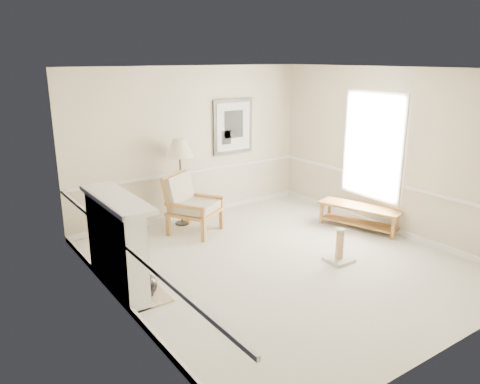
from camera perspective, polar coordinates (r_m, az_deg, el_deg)
name	(u,v)px	position (r m, az deg, el deg)	size (l,w,h in m)	color
ground	(280,262)	(7.33, 4.95, -8.53)	(5.50, 5.50, 0.00)	silver
room	(287,141)	(6.91, 5.80, 6.17)	(5.04, 5.54, 2.92)	beige
fireplace	(117,245)	(6.49, -14.75, -6.26)	(0.64, 1.64, 1.31)	white
floor_vase	(146,286)	(6.38, -11.43, -11.14)	(0.30, 0.30, 0.89)	black
armchair	(189,201)	(8.41, -6.24, -1.11)	(1.12, 1.14, 1.06)	#A57435
floor_lamp	(180,150)	(8.59, -7.37, 5.05)	(0.65, 0.65, 1.63)	black
bench	(360,213)	(8.87, 14.40, -2.54)	(0.90, 1.58, 0.43)	#A57435
scratching_post	(339,251)	(7.44, 12.02, -7.04)	(0.38, 0.38, 0.54)	beige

